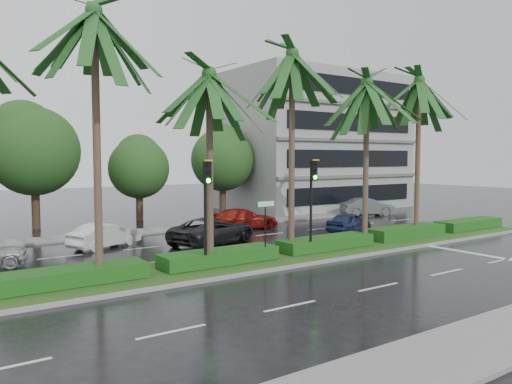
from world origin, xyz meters
TOP-DOWN VIEW (x-y plane):
  - ground at (0.00, 0.00)m, footprint 120.00×120.00m
  - far_sidewalk at (0.00, 12.00)m, footprint 40.00×2.00m
  - median at (0.00, 1.00)m, footprint 36.00×4.00m
  - hedge at (0.00, 1.00)m, footprint 35.20×1.40m
  - lane_markings at (3.04, -0.43)m, footprint 34.00×13.06m
  - palm_row at (-1.25, 1.02)m, footprint 26.30×4.20m
  - signal_median_left at (-4.00, 0.30)m, footprint 0.34×0.42m
  - signal_median_right at (1.50, 0.30)m, footprint 0.34×0.42m
  - street_sign at (-1.00, 0.48)m, footprint 0.95×0.09m
  - bg_trees at (-0.79, 17.59)m, footprint 32.85×5.70m
  - building at (17.00, 18.00)m, footprint 16.00×10.00m
  - car_white at (-5.50, 8.27)m, footprint 2.76×4.05m
  - car_darkgrey at (-0.50, 5.92)m, footprint 4.09×5.71m
  - car_red at (4.00, 9.80)m, footprint 2.94×4.78m
  - car_blue at (8.50, 4.89)m, footprint 2.34×3.85m
  - car_grey at (16.00, 10.33)m, footprint 2.92×4.47m

SIDE VIEW (x-z plane):
  - ground at x=0.00m, z-range 0.00..0.00m
  - lane_markings at x=3.04m, z-range 0.00..0.01m
  - far_sidewalk at x=0.00m, z-range 0.00..0.12m
  - median at x=0.00m, z-range 0.00..0.16m
  - hedge at x=0.00m, z-range 0.15..0.75m
  - car_blue at x=8.50m, z-range 0.00..1.22m
  - car_white at x=-5.50m, z-range 0.00..1.27m
  - car_red at x=4.00m, z-range 0.00..1.29m
  - car_grey at x=16.00m, z-range 0.00..1.39m
  - car_darkgrey at x=-0.50m, z-range 0.00..1.44m
  - street_sign at x=-1.00m, z-range 0.82..3.42m
  - signal_median_left at x=-4.00m, z-range 0.82..5.18m
  - signal_median_right at x=1.50m, z-range 0.82..5.18m
  - bg_trees at x=-0.79m, z-range 0.60..8.84m
  - building at x=17.00m, z-range 0.00..12.00m
  - palm_row at x=-1.25m, z-range 3.01..13.42m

